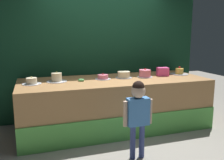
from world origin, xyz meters
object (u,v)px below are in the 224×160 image
cake_far_left (32,81)px  cake_far_right (179,72)px  pink_box (163,72)px  cake_left (57,78)px  cake_right (145,74)px  donut (81,80)px  cake_center_left (103,77)px  child_figure (138,109)px  cake_center_right (124,75)px

cake_far_left → cake_far_right: bearing=2.2°
pink_box → cake_far_left: size_ratio=0.68×
cake_left → cake_right: (1.60, -0.07, 0.00)m
donut → cake_center_left: cake_center_left is taller
donut → cake_right: bearing=0.5°
child_figure → cake_left: child_figure is taller
child_figure → cake_far_right: bearing=41.2°
cake_right → cake_far_right: size_ratio=0.80×
child_figure → cake_left: size_ratio=3.12×
child_figure → cake_far_right: size_ratio=2.99×
donut → child_figure: bearing=-66.7°
cake_far_left → cake_right: size_ratio=1.05×
pink_box → cake_far_right: same height
child_figure → pink_box: size_ratio=5.23×
pink_box → cake_center_right: 0.80m
donut → cake_center_left: (0.40, 0.06, 0.02)m
donut → cake_far_right: size_ratio=0.30×
cake_center_left → cake_far_right: 1.60m
cake_center_right → cake_far_right: 1.20m
cake_far_left → donut: bearing=0.4°
donut → cake_far_left: (-0.80, -0.01, 0.03)m
donut → cake_center_left: bearing=8.1°
child_figure → cake_center_left: child_figure is taller
pink_box → donut: (-1.60, -0.06, -0.06)m
cake_far_left → cake_right: 2.00m
donut → cake_left: cake_left is taller
cake_center_left → cake_center_right: (0.40, 0.01, 0.02)m
cake_center_right → donut: bearing=-175.1°
pink_box → cake_center_left: 1.20m
donut → cake_center_right: (0.80, 0.07, 0.04)m
pink_box → donut: pink_box is taller
cake_far_right → cake_right: bearing=-173.6°
child_figure → cake_far_right: (1.48, 1.30, 0.24)m
cake_center_right → cake_right: bearing=-8.2°
cake_far_left → cake_center_right: cake_far_left is taller
cake_right → cake_far_right: 0.80m
pink_box → cake_center_right: (-0.80, 0.01, -0.02)m
cake_left → cake_right: size_ratio=1.20×
child_figure → cake_left: 1.59m
cake_far_left → cake_left: bearing=12.0°
cake_far_left → cake_center_left: bearing=3.0°
cake_center_left → cake_right: cake_right is taller
child_figure → cake_center_right: 1.32m
cake_center_right → cake_center_left: bearing=-178.3°
cake_far_left → cake_far_right: cake_far_right is taller
cake_center_right → pink_box: bearing=-0.4°
cake_center_right → child_figure: bearing=-102.6°
cake_far_right → cake_left: bearing=-179.5°
donut → cake_left: bearing=168.7°
child_figure → donut: 1.32m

